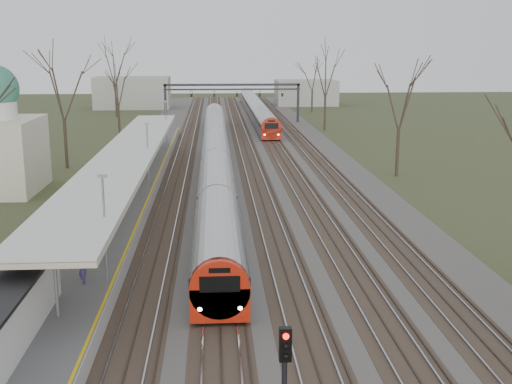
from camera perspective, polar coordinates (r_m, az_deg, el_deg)
track_bed at (r=70.67m, az=-1.37°, el=3.36°), size 24.00×160.00×0.22m
platform at (r=53.72m, az=-10.54°, el=0.58°), size 3.50×69.00×1.00m
canopy at (r=48.68m, az=-11.31°, el=3.40°), size 4.10×50.00×3.11m
signal_gantry at (r=99.91m, az=-2.11°, el=8.94°), size 21.00×0.59×6.08m
tree_west_far at (r=64.37m, az=-16.87°, el=9.02°), size 5.50×5.50×11.33m
tree_east_far at (r=59.21m, az=12.70°, el=8.25°), size 5.00×5.00×10.30m
train_near at (r=63.40m, az=-3.60°, el=3.54°), size 2.62×75.21×3.05m
train_far at (r=109.58m, az=-0.03°, el=7.49°), size 2.62×60.21×3.05m
passenger at (r=30.62m, az=-15.12°, el=-6.49°), size 0.54×0.67×1.61m
signal_post at (r=18.84m, az=2.57°, el=-15.66°), size 0.35×0.45×4.10m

